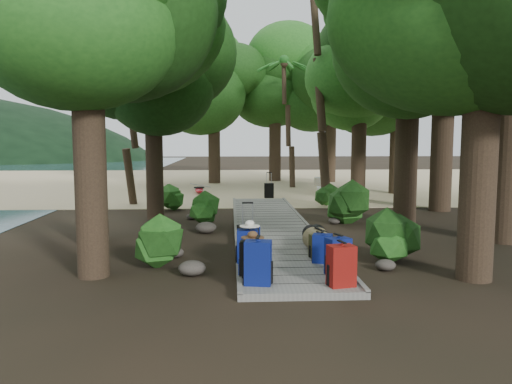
{
  "coord_description": "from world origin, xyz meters",
  "views": [
    {
      "loc": [
        -1.09,
        -12.17,
        2.4
      ],
      "look_at": [
        -0.41,
        1.09,
        1.0
      ],
      "focal_mm": 35.0,
      "sensor_mm": 36.0,
      "label": 1
    }
  ],
  "objects_px": {
    "backpack_right_b": "(338,254)",
    "kayak": "(199,189)",
    "backpack_right_c": "(322,247)",
    "lone_suitcase_on_sand": "(269,191)",
    "backpack_left_a": "(258,260)",
    "suitcase_on_boardwalk": "(248,240)",
    "duffel_right_khaki": "(318,241)",
    "sun_lounger": "(324,185)",
    "backpack_right_d": "(319,245)",
    "backpack_left_c": "(247,245)",
    "backpack_left_b": "(251,257)",
    "backpack_right_a": "(341,264)",
    "duffel_right_black": "(316,236)",
    "backpack_left_d": "(249,237)"
  },
  "relations": [
    {
      "from": "backpack_left_a",
      "to": "duffel_right_khaki",
      "type": "xyz_separation_m",
      "value": [
        1.36,
        2.26,
        -0.16
      ]
    },
    {
      "from": "backpack_right_c",
      "to": "lone_suitcase_on_sand",
      "type": "bearing_deg",
      "value": 108.52
    },
    {
      "from": "backpack_left_b",
      "to": "lone_suitcase_on_sand",
      "type": "xyz_separation_m",
      "value": [
        1.24,
        12.13,
        -0.13
      ]
    },
    {
      "from": "backpack_right_a",
      "to": "backpack_left_b",
      "type": "bearing_deg",
      "value": 143.62
    },
    {
      "from": "backpack_left_a",
      "to": "lone_suitcase_on_sand",
      "type": "distance_m",
      "value": 12.63
    },
    {
      "from": "backpack_left_c",
      "to": "duffel_right_black",
      "type": "bearing_deg",
      "value": 46.3
    },
    {
      "from": "backpack_left_c",
      "to": "suitcase_on_boardwalk",
      "type": "bearing_deg",
      "value": 90.09
    },
    {
      "from": "backpack_left_a",
      "to": "backpack_right_c",
      "type": "relative_size",
      "value": 1.3
    },
    {
      "from": "backpack_right_a",
      "to": "duffel_right_black",
      "type": "height_order",
      "value": "backpack_right_a"
    },
    {
      "from": "backpack_right_d",
      "to": "sun_lounger",
      "type": "relative_size",
      "value": 0.25
    },
    {
      "from": "backpack_right_d",
      "to": "kayak",
      "type": "bearing_deg",
      "value": 91.31
    },
    {
      "from": "backpack_right_b",
      "to": "sun_lounger",
      "type": "xyz_separation_m",
      "value": [
        2.46,
        14.28,
        -0.13
      ]
    },
    {
      "from": "backpack_right_c",
      "to": "duffel_right_khaki",
      "type": "distance_m",
      "value": 0.93
    },
    {
      "from": "backpack_left_a",
      "to": "backpack_right_c",
      "type": "xyz_separation_m",
      "value": [
        1.27,
        1.34,
        -0.09
      ]
    },
    {
      "from": "backpack_left_c",
      "to": "suitcase_on_boardwalk",
      "type": "distance_m",
      "value": 0.64
    },
    {
      "from": "backpack_right_d",
      "to": "suitcase_on_boardwalk",
      "type": "xyz_separation_m",
      "value": [
        -1.37,
        0.24,
        0.05
      ]
    },
    {
      "from": "backpack_left_b",
      "to": "backpack_right_d",
      "type": "xyz_separation_m",
      "value": [
        1.37,
        1.27,
        -0.08
      ]
    },
    {
      "from": "backpack_left_d",
      "to": "backpack_right_d",
      "type": "height_order",
      "value": "backpack_left_d"
    },
    {
      "from": "backpack_right_b",
      "to": "sun_lounger",
      "type": "relative_size",
      "value": 0.35
    },
    {
      "from": "backpack_right_b",
      "to": "kayak",
      "type": "bearing_deg",
      "value": 83.22
    },
    {
      "from": "backpack_left_a",
      "to": "backpack_left_c",
      "type": "distance_m",
      "value": 1.33
    },
    {
      "from": "backpack_left_c",
      "to": "backpack_right_b",
      "type": "bearing_deg",
      "value": -26.02
    },
    {
      "from": "backpack_left_b",
      "to": "kayak",
      "type": "xyz_separation_m",
      "value": [
        -1.74,
        14.27,
        -0.26
      ]
    },
    {
      "from": "backpack_left_a",
      "to": "backpack_right_b",
      "type": "relative_size",
      "value": 1.11
    },
    {
      "from": "backpack_left_b",
      "to": "backpack_right_d",
      "type": "bearing_deg",
      "value": 49.65
    },
    {
      "from": "duffel_right_khaki",
      "to": "lone_suitcase_on_sand",
      "type": "xyz_separation_m",
      "value": [
        -0.21,
        10.32,
        -0.02
      ]
    },
    {
      "from": "backpack_left_b",
      "to": "sun_lounger",
      "type": "height_order",
      "value": "backpack_left_b"
    },
    {
      "from": "backpack_left_d",
      "to": "duffel_right_black",
      "type": "relative_size",
      "value": 0.87
    },
    {
      "from": "backpack_right_d",
      "to": "backpack_right_c",
      "type": "bearing_deg",
      "value": -102.01
    },
    {
      "from": "backpack_left_b",
      "to": "duffel_right_khaki",
      "type": "xyz_separation_m",
      "value": [
        1.46,
        1.81,
        -0.11
      ]
    },
    {
      "from": "backpack_right_d",
      "to": "lone_suitcase_on_sand",
      "type": "bearing_deg",
      "value": 78.5
    },
    {
      "from": "backpack_right_c",
      "to": "suitcase_on_boardwalk",
      "type": "relative_size",
      "value": 0.97
    },
    {
      "from": "lone_suitcase_on_sand",
      "to": "suitcase_on_boardwalk",
      "type": "bearing_deg",
      "value": -95.66
    },
    {
      "from": "backpack_left_a",
      "to": "duffel_right_khaki",
      "type": "relative_size",
      "value": 1.16
    },
    {
      "from": "backpack_left_a",
      "to": "backpack_right_a",
      "type": "distance_m",
      "value": 1.3
    },
    {
      "from": "backpack_left_c",
      "to": "backpack_right_d",
      "type": "relative_size",
      "value": 1.4
    },
    {
      "from": "backpack_left_a",
      "to": "duffel_right_black",
      "type": "height_order",
      "value": "backpack_left_a"
    },
    {
      "from": "backpack_right_c",
      "to": "sun_lounger",
      "type": "distance_m",
      "value": 13.69
    },
    {
      "from": "suitcase_on_boardwalk",
      "to": "sun_lounger",
      "type": "bearing_deg",
      "value": 60.14
    },
    {
      "from": "backpack_left_b",
      "to": "lone_suitcase_on_sand",
      "type": "height_order",
      "value": "backpack_left_b"
    },
    {
      "from": "backpack_right_d",
      "to": "duffel_right_khaki",
      "type": "relative_size",
      "value": 0.75
    },
    {
      "from": "backpack_right_b",
      "to": "backpack_right_d",
      "type": "distance_m",
      "value": 1.22
    },
    {
      "from": "backpack_left_a",
      "to": "backpack_left_d",
      "type": "bearing_deg",
      "value": 100.76
    },
    {
      "from": "backpack_left_b",
      "to": "backpack_right_b",
      "type": "bearing_deg",
      "value": 8.99
    },
    {
      "from": "backpack_left_b",
      "to": "backpack_right_a",
      "type": "distance_m",
      "value": 1.52
    },
    {
      "from": "backpack_right_b",
      "to": "sun_lounger",
      "type": "height_order",
      "value": "backpack_right_b"
    },
    {
      "from": "backpack_left_c",
      "to": "sun_lounger",
      "type": "relative_size",
      "value": 0.35
    },
    {
      "from": "backpack_right_b",
      "to": "backpack_left_c",
      "type": "bearing_deg",
      "value": 131.9
    },
    {
      "from": "backpack_left_a",
      "to": "suitcase_on_boardwalk",
      "type": "distance_m",
      "value": 1.97
    },
    {
      "from": "backpack_right_c",
      "to": "kayak",
      "type": "xyz_separation_m",
      "value": [
        -3.11,
        13.38,
        -0.23
      ]
    }
  ]
}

